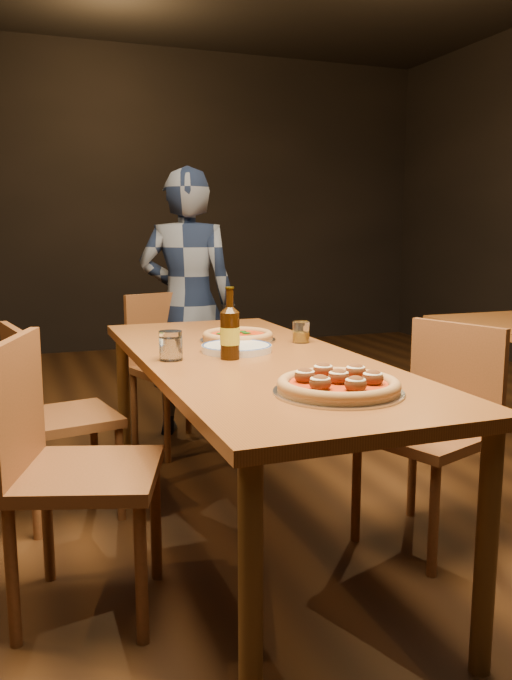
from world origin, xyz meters
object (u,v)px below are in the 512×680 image
object	(u,v)px
pizza_meatball	(338,384)
diner	(188,304)
beer_bottle	(230,334)
chair_main_sw	(65,416)
water_glass	(171,346)
chair_main_e	(425,433)
amber_glass	(301,332)
plate_stack	(237,348)
chair_main_nw	(87,471)
chair_end	(177,369)
table_main	(251,375)
pizza_margherita	(238,336)

from	to	relation	value
pizza_meatball	diner	xyz separation A→B (m)	(0.09, 2.09, 0.01)
beer_bottle	diner	bearing A→B (deg)	81.53
chair_main_sw	water_glass	world-z (taller)	chair_main_sw
chair_main_e	amber_glass	world-z (taller)	chair_main_e
plate_stack	beer_bottle	world-z (taller)	beer_bottle
chair_main_nw	amber_glass	bearing A→B (deg)	-45.47
chair_end	beer_bottle	distance (m)	1.33
chair_main_e	pizza_meatball	world-z (taller)	chair_main_e
table_main	water_glass	size ratio (longest dim) A/B	18.67
beer_bottle	diner	distance (m)	1.51
chair_main_e	chair_end	world-z (taller)	chair_end
water_glass	amber_glass	world-z (taller)	water_glass
diner	chair_end	bearing A→B (deg)	86.39
table_main	amber_glass	world-z (taller)	amber_glass
chair_end	water_glass	bearing A→B (deg)	-122.38
chair_main_nw	water_glass	distance (m)	0.56
chair_main_sw	chair_end	size ratio (longest dim) A/B	0.97
chair_main_nw	amber_glass	size ratio (longest dim) A/B	10.62
beer_bottle	water_glass	bearing A→B (deg)	165.67
water_glass	diner	world-z (taller)	diner
pizza_meatball	beer_bottle	xyz separation A→B (m)	(-0.14, 0.60, 0.07)
chair_main_sw	amber_glass	size ratio (longest dim) A/B	9.88
pizza_meatball	diner	world-z (taller)	diner
chair_end	chair_main_nw	bearing A→B (deg)	-131.56
chair_end	amber_glass	world-z (taller)	chair_end
chair_main_e	diner	size ratio (longest dim) A/B	0.57
table_main	plate_stack	distance (m)	0.14
chair_end	beer_bottle	world-z (taller)	beer_bottle
chair_main_nw	chair_main_sw	size ratio (longest dim) A/B	1.07
water_glass	plate_stack	bearing A→B (deg)	15.86
table_main	plate_stack	world-z (taller)	plate_stack
amber_glass	chair_main_sw	bearing A→B (deg)	161.55
chair_end	chair_main_sw	bearing A→B (deg)	-150.98
amber_glass	diner	world-z (taller)	diner
table_main	beer_bottle	bearing A→B (deg)	-167.26
plate_stack	diner	world-z (taller)	diner
table_main	chair_main_sw	distance (m)	0.88
beer_bottle	water_glass	size ratio (longest dim) A/B	2.41
pizza_margherita	chair_main_e	bearing A→B (deg)	-45.64
chair_end	plate_stack	distance (m)	1.18
chair_main_sw	pizza_margherita	world-z (taller)	chair_main_sw
chair_end	pizza_meatball	bearing A→B (deg)	-106.94
chair_main_e	chair_main_sw	bearing A→B (deg)	-140.82
pizza_meatball	diner	distance (m)	2.09
chair_main_sw	pizza_meatball	world-z (taller)	chair_main_sw
chair_main_sw	plate_stack	xyz separation A→B (m)	(0.63, -0.42, 0.33)
chair_main_nw	diner	bearing A→B (deg)	-6.06
beer_bottle	chair_main_sw	bearing A→B (deg)	135.32
chair_main_e	diner	xyz separation A→B (m)	(-0.49, 1.70, 0.34)
table_main	pizza_margherita	distance (m)	0.37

